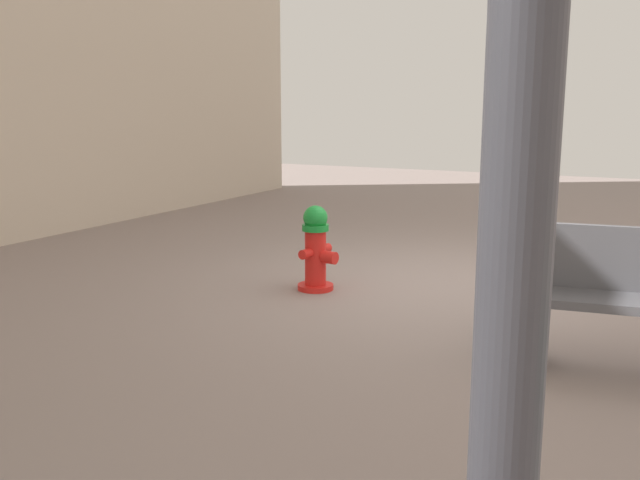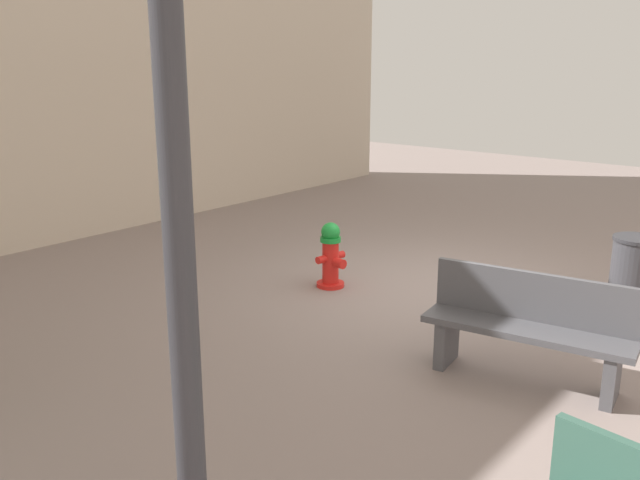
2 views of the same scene
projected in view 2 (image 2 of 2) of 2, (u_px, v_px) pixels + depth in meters
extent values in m
plane|color=gray|center=(438.00, 289.00, 8.42)|extent=(23.40, 23.40, 0.00)
cylinder|color=red|center=(330.00, 284.00, 8.50)|extent=(0.35, 0.35, 0.05)
cylinder|color=red|center=(330.00, 262.00, 8.43)|extent=(0.20, 0.20, 0.52)
cylinder|color=#198C33|center=(331.00, 239.00, 8.35)|extent=(0.25, 0.25, 0.06)
sphere|color=#198C33|center=(331.00, 232.00, 8.32)|extent=(0.23, 0.23, 0.23)
cylinder|color=red|center=(339.00, 255.00, 8.50)|extent=(0.11, 0.14, 0.09)
cylinder|color=red|center=(322.00, 260.00, 8.31)|extent=(0.11, 0.14, 0.09)
cylinder|color=red|center=(339.00, 263.00, 8.30)|extent=(0.16, 0.14, 0.12)
cube|color=#4C4C51|center=(612.00, 377.00, 5.60)|extent=(0.16, 0.41, 0.45)
cube|color=#4C4C51|center=(447.00, 341.00, 6.32)|extent=(0.16, 0.41, 0.45)
cube|color=#4C4C51|center=(527.00, 330.00, 5.90)|extent=(1.83, 0.69, 0.06)
cube|color=#4C4C51|center=(535.00, 297.00, 5.99)|extent=(1.78, 0.32, 0.44)
cylinder|color=#2D2D33|center=(181.00, 274.00, 3.00)|extent=(0.14, 0.14, 3.44)
cylinder|color=#38383D|center=(633.00, 276.00, 7.57)|extent=(0.49, 0.49, 0.82)
cylinder|color=#2C2C30|center=(638.00, 239.00, 7.45)|extent=(0.51, 0.51, 0.04)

